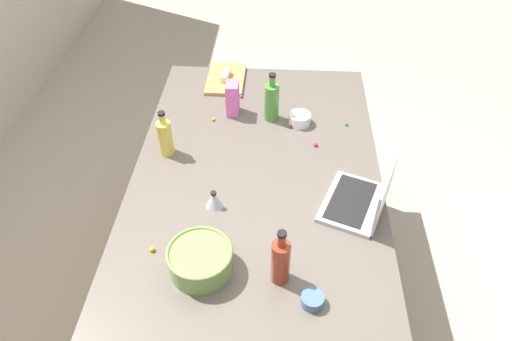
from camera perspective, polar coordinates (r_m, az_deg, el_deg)
ground_plane at (r=2.77m, az=0.00°, el=-14.62°), size 12.00×12.00×0.00m
island_counter at (r=2.40m, az=0.00°, el=-8.78°), size 1.84×1.09×0.90m
laptop at (r=1.97m, az=12.62°, el=-3.35°), size 0.37×0.32×0.22m
mixing_bowl_large at (r=1.73m, az=-6.65°, el=-10.51°), size 0.24×0.24×0.10m
bottle_olive at (r=2.36m, az=1.88°, el=8.24°), size 0.07×0.07×0.25m
bottle_soy at (r=1.66m, az=2.93°, el=-10.67°), size 0.07×0.07×0.25m
bottle_oil at (r=2.19m, az=-10.76°, el=3.95°), size 0.07×0.07×0.22m
cutting_board at (r=2.71m, az=-3.60°, el=10.84°), size 0.32×0.20×0.02m
butter_stick_left at (r=2.69m, az=-3.64°, el=11.26°), size 0.11×0.05×0.04m
ramekin_small at (r=1.68m, az=6.73°, el=-15.04°), size 0.08×0.08×0.04m
ramekin_medium at (r=2.37m, az=5.22°, el=6.13°), size 0.11×0.11×0.05m
kitchen_timer at (r=1.94m, az=-5.02°, el=-3.46°), size 0.07×0.07×0.08m
candy_bag at (r=2.41m, az=-2.80°, el=8.55°), size 0.09×0.06×0.17m
candy_0 at (r=2.40m, az=10.71°, el=5.44°), size 0.01×0.01×0.01m
candy_1 at (r=1.84m, az=-12.26°, el=-9.14°), size 0.02×0.02×0.02m
candy_2 at (r=2.56m, az=-1.76°, el=8.78°), size 0.02×0.02×0.02m
candy_3 at (r=2.40m, az=-5.10°, el=6.10°), size 0.02×0.02×0.02m
candy_4 at (r=2.25m, az=7.10°, el=3.11°), size 0.02×0.02×0.02m
candy_5 at (r=2.35m, az=4.26°, el=5.31°), size 0.02×0.02×0.02m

